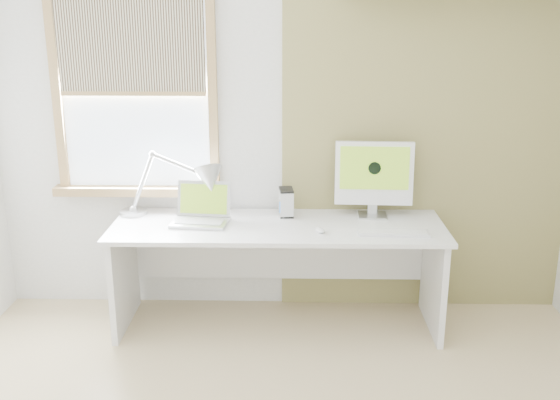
{
  "coord_description": "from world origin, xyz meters",
  "views": [
    {
      "loc": [
        0.08,
        -2.62,
        2.1
      ],
      "look_at": [
        0.0,
        1.05,
        1.0
      ],
      "focal_mm": 41.14,
      "sensor_mm": 36.0,
      "label": 1
    }
  ],
  "objects_px": {
    "laptop": "(202,212)",
    "external_drive": "(286,202)",
    "imac": "(374,175)",
    "desk": "(278,249)",
    "desk_lamp": "(195,183)"
  },
  "relations": [
    {
      "from": "laptop",
      "to": "external_drive",
      "type": "bearing_deg",
      "value": 13.79
    },
    {
      "from": "external_drive",
      "to": "imac",
      "type": "bearing_deg",
      "value": 1.05
    },
    {
      "from": "desk",
      "to": "external_drive",
      "type": "relative_size",
      "value": 11.52
    },
    {
      "from": "desk",
      "to": "desk_lamp",
      "type": "distance_m",
      "value": 0.72
    },
    {
      "from": "desk",
      "to": "imac",
      "type": "xyz_separation_m",
      "value": [
        0.65,
        0.15,
        0.48
      ]
    },
    {
      "from": "desk_lamp",
      "to": "laptop",
      "type": "distance_m",
      "value": 0.21
    },
    {
      "from": "desk",
      "to": "imac",
      "type": "relative_size",
      "value": 4.16
    },
    {
      "from": "imac",
      "to": "laptop",
      "type": "bearing_deg",
      "value": -172.66
    },
    {
      "from": "desk_lamp",
      "to": "imac",
      "type": "bearing_deg",
      "value": 2.0
    },
    {
      "from": "desk",
      "to": "external_drive",
      "type": "distance_m",
      "value": 0.33
    },
    {
      "from": "desk",
      "to": "external_drive",
      "type": "xyz_separation_m",
      "value": [
        0.05,
        0.14,
        0.29
      ]
    },
    {
      "from": "laptop",
      "to": "external_drive",
      "type": "xyz_separation_m",
      "value": [
        0.56,
        0.14,
        0.03
      ]
    },
    {
      "from": "desk",
      "to": "desk_lamp",
      "type": "height_order",
      "value": "desk_lamp"
    },
    {
      "from": "desk_lamp",
      "to": "external_drive",
      "type": "xyz_separation_m",
      "value": [
        0.62,
        0.03,
        -0.14
      ]
    },
    {
      "from": "desk_lamp",
      "to": "external_drive",
      "type": "distance_m",
      "value": 0.64
    }
  ]
}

